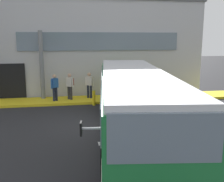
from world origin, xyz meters
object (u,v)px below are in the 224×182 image
(entry_support_column, at_px, (42,65))
(safety_bollard_yellow, at_px, (94,98))
(passenger_by_doorway, at_px, (70,85))
(bus_main_foreground, at_px, (133,104))
(passenger_near_column, at_px, (55,86))
(passenger_at_curb_edge, at_px, (89,84))

(entry_support_column, bearing_deg, safety_bollard_yellow, -29.87)
(safety_bollard_yellow, bearing_deg, passenger_by_doorway, 139.32)
(entry_support_column, distance_m, safety_bollard_yellow, 4.07)
(bus_main_foreground, xyz_separation_m, safety_bollard_yellow, (-1.10, 5.25, -0.88))
(passenger_by_doorway, bearing_deg, passenger_near_column, -163.44)
(passenger_at_curb_edge, height_order, safety_bollard_yellow, passenger_at_curb_edge)
(passenger_by_doorway, relative_size, passenger_at_curb_edge, 1.00)
(entry_support_column, relative_size, passenger_by_doorway, 2.59)
(bus_main_foreground, distance_m, safety_bollard_yellow, 5.44)
(entry_support_column, xyz_separation_m, passenger_at_curb_edge, (3.00, -0.39, -1.24))
(entry_support_column, relative_size, passenger_near_column, 2.59)
(entry_support_column, distance_m, bus_main_foreground, 8.29)
(safety_bollard_yellow, bearing_deg, entry_support_column, 150.13)
(entry_support_column, xyz_separation_m, passenger_near_column, (0.80, -0.88, -1.24))
(bus_main_foreground, bearing_deg, safety_bollard_yellow, 101.83)
(entry_support_column, xyz_separation_m, bus_main_foreground, (4.24, -7.05, -0.99))
(passenger_by_doorway, height_order, safety_bollard_yellow, passenger_by_doorway)
(passenger_by_doorway, relative_size, safety_bollard_yellow, 1.86)
(passenger_at_curb_edge, xyz_separation_m, safety_bollard_yellow, (0.14, -1.41, -0.63))
(bus_main_foreground, distance_m, passenger_by_doorway, 6.93)
(passenger_near_column, xyz_separation_m, safety_bollard_yellow, (2.33, -0.92, -0.63))
(bus_main_foreground, distance_m, passenger_near_column, 7.07)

